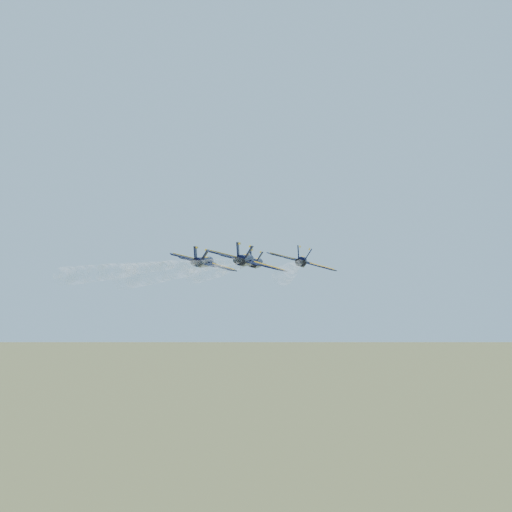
% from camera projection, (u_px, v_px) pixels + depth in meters
% --- Properties ---
extents(jet_lead, '(12.16, 16.37, 4.46)m').
position_uv_depth(jet_lead, '(256.00, 263.00, 125.46)').
color(jet_lead, black).
extents(jet_left, '(12.16, 16.37, 4.46)m').
position_uv_depth(jet_left, '(204.00, 262.00, 115.45)').
color(jet_left, black).
extents(jet_right, '(12.16, 16.37, 4.46)m').
position_uv_depth(jet_right, '(302.00, 261.00, 112.22)').
color(jet_right, black).
extents(jet_slot, '(12.16, 16.37, 4.46)m').
position_uv_depth(jet_slot, '(245.00, 260.00, 102.02)').
color(jet_slot, black).
extents(smoke_trail_lead, '(10.70, 57.37, 1.91)m').
position_uv_depth(smoke_trail_lead, '(227.00, 256.00, 82.99)').
color(smoke_trail_lead, white).
extents(smoke_trail_left, '(10.70, 57.37, 1.91)m').
position_uv_depth(smoke_trail_left, '(140.00, 253.00, 72.98)').
color(smoke_trail_left, white).
extents(smoke_trail_right, '(10.70, 57.37, 1.91)m').
position_uv_depth(smoke_trail_right, '(295.00, 252.00, 69.75)').
color(smoke_trail_right, white).
extents(smoke_trail_slot, '(10.70, 57.37, 1.91)m').
position_uv_depth(smoke_trail_slot, '(196.00, 248.00, 59.55)').
color(smoke_trail_slot, white).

